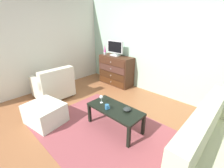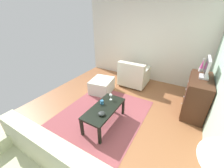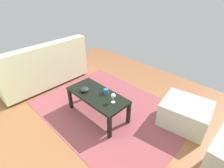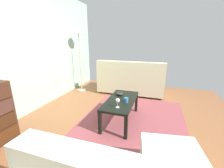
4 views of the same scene
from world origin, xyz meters
The scene contains 8 objects.
ground_plane centered at (0.00, 0.00, -0.03)m, with size 5.58×4.45×0.05m, color #915936.
area_rug centered at (0.20, -0.20, 0.00)m, with size 2.60×1.90×0.01m, color #8E4349.
coffee_table centered at (0.25, 0.02, 0.38)m, with size 1.05×0.49×0.44m.
wine_glass centered at (-0.08, -0.01, 0.55)m, with size 0.07×0.07×0.16m.
mug centered at (0.16, -0.10, 0.48)m, with size 0.11×0.08×0.08m.
bowl_decorative centered at (0.46, 0.10, 0.47)m, with size 0.14×0.14×0.06m, color #252928.
couch_large centered at (1.87, 0.15, 0.36)m, with size 0.85×1.83×0.94m.
ottoman centered at (-0.89, -0.81, 0.20)m, with size 0.70×0.60×0.40m, color silver.
Camera 3 is at (-1.53, 1.49, 2.06)m, focal length 28.02 mm.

